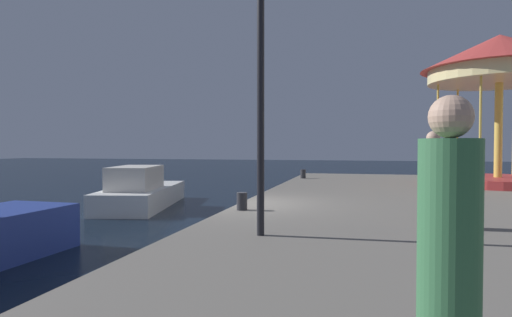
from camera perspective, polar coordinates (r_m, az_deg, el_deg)
ground_plane at (r=11.37m, az=-2.11°, el=-9.82°), size 120.00×120.00×0.00m
quay_dock at (r=11.31m, az=29.63°, el=-8.03°), size 12.25×25.50×0.80m
motorboat_white at (r=16.73m, az=-14.78°, el=-4.23°), size 3.15×6.05×1.54m
carousel at (r=18.76m, az=29.16°, el=9.78°), size 5.53×5.53×5.58m
lamp_post_mid_promenade at (r=7.29m, az=0.61°, el=15.24°), size 0.36×0.36×4.69m
bollard_center at (r=9.99m, az=-1.85°, el=-5.60°), size 0.24×0.24×0.40m
bollard_south at (r=19.91m, az=6.16°, el=-2.01°), size 0.24×0.24×0.40m
person_mid_promenade at (r=8.39m, az=22.07°, el=-2.93°), size 0.34×0.34×1.72m
person_far_corner at (r=2.71m, az=23.87°, el=-12.19°), size 0.34×0.34×1.73m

